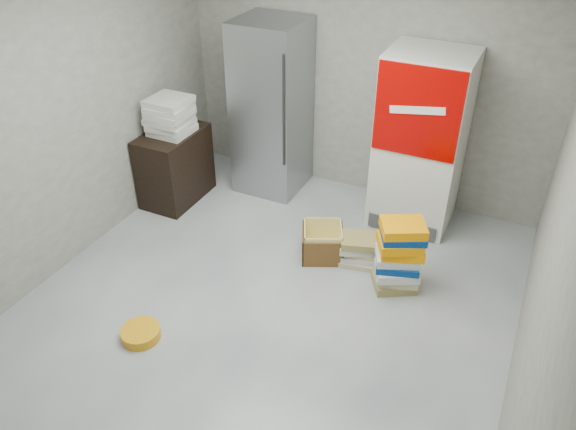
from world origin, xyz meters
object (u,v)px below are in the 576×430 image
Objects in this scene: wood_shelf at (175,166)px; cardboard_box at (322,244)px; coke_cooler at (421,142)px; steel_fridge at (272,108)px; phonebook_stack_main at (399,256)px.

wood_shelf reaches higher than cardboard_box.
steel_fridge is at bearing 179.82° from coke_cooler.
cardboard_box is at bearing -43.91° from steel_fridge.
steel_fridge is 2.24m from phonebook_stack_main.
phonebook_stack_main is at bearing -9.11° from wood_shelf.
steel_fridge is 2.37× the size of wood_shelf.
wood_shelf is at bearing 146.98° from cardboard_box.
coke_cooler is 2.60× the size of phonebook_stack_main.
wood_shelf is 2.69m from phonebook_stack_main.
wood_shelf is 1.92m from cardboard_box.
coke_cooler reaches higher than wood_shelf.
phonebook_stack_main is at bearing -35.10° from cardboard_box.
steel_fridge reaches higher than wood_shelf.
cardboard_box is at bearing 144.83° from phonebook_stack_main.
cardboard_box is (1.88, -0.28, -0.27)m from wood_shelf.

